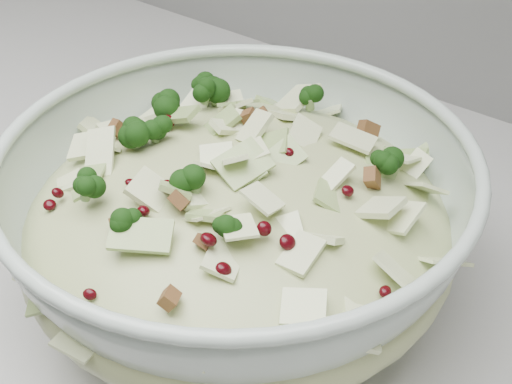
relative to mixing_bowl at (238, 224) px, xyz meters
The scene contains 2 objects.
mixing_bowl is the anchor object (origin of this frame).
salad 0.02m from the mixing_bowl, behind, with size 0.37×0.37×0.13m.
Camera 1 is at (-0.07, 1.30, 1.29)m, focal length 50.00 mm.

